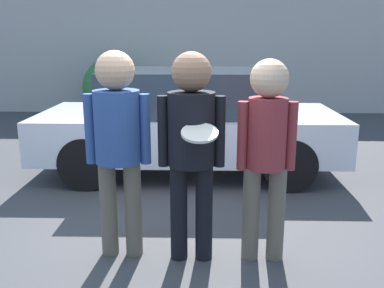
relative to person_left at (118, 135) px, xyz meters
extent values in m
plane|color=#3F3F42|center=(0.26, 0.19, -1.11)|extent=(56.00, 56.00, 0.00)
cube|color=beige|center=(0.26, 7.72, 0.52)|extent=(24.00, 0.18, 3.26)
cylinder|color=#665B4C|center=(-0.11, 0.00, -0.68)|extent=(0.15, 0.15, 0.87)
cylinder|color=#665B4C|center=(0.11, 0.00, -0.68)|extent=(0.15, 0.15, 0.87)
cylinder|color=#2D4C8C|center=(0.00, 0.00, 0.07)|extent=(0.39, 0.39, 0.62)
cylinder|color=#2D4C8C|center=(-0.24, 0.00, 0.05)|extent=(0.09, 0.09, 0.60)
cylinder|color=#2D4C8C|center=(0.24, 0.00, 0.05)|extent=(0.09, 0.09, 0.60)
sphere|color=tan|center=(0.00, 0.00, 0.55)|extent=(0.33, 0.33, 0.33)
cylinder|color=black|center=(0.52, -0.06, -0.68)|extent=(0.15, 0.15, 0.87)
cylinder|color=black|center=(0.74, -0.06, -0.68)|extent=(0.15, 0.15, 0.87)
cylinder|color=black|center=(0.63, -0.06, 0.07)|extent=(0.40, 0.40, 0.62)
cylinder|color=black|center=(0.39, -0.06, 0.05)|extent=(0.09, 0.09, 0.60)
cylinder|color=black|center=(0.87, -0.06, 0.05)|extent=(0.09, 0.09, 0.60)
sphere|color=#8C664C|center=(0.63, -0.06, 0.54)|extent=(0.33, 0.33, 0.33)
cylinder|color=silver|center=(0.70, -0.34, 0.10)|extent=(0.29, 0.28, 0.11)
cylinder|color=#665B4C|center=(1.15, -0.05, -0.69)|extent=(0.15, 0.15, 0.84)
cylinder|color=#665B4C|center=(1.37, -0.05, -0.69)|extent=(0.15, 0.15, 0.84)
cylinder|color=maroon|center=(1.26, -0.05, 0.03)|extent=(0.33, 0.33, 0.60)
cylinder|color=maroon|center=(1.06, -0.05, 0.01)|extent=(0.09, 0.09, 0.58)
cylinder|color=maroon|center=(1.46, -0.05, 0.01)|extent=(0.09, 0.09, 0.58)
sphere|color=#DBB28E|center=(1.26, -0.05, 0.49)|extent=(0.32, 0.32, 0.32)
cube|color=silver|center=(0.52, 2.52, -0.52)|extent=(4.22, 1.81, 0.59)
cube|color=#28333D|center=(0.44, 2.52, 0.07)|extent=(2.19, 1.56, 0.60)
cylinder|color=black|center=(1.83, 3.32, -0.77)|extent=(0.69, 0.22, 0.69)
cylinder|color=black|center=(1.83, 1.71, -0.77)|extent=(0.69, 0.22, 0.69)
cylinder|color=black|center=(-0.78, 3.32, -0.77)|extent=(0.69, 0.22, 0.69)
cylinder|color=black|center=(-0.78, 1.71, -0.77)|extent=(0.69, 0.22, 0.69)
sphere|color=#387A3D|center=(-1.45, 6.79, -0.38)|extent=(1.48, 1.48, 1.48)
camera|label=1|loc=(0.73, -3.54, 0.80)|focal=40.00mm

